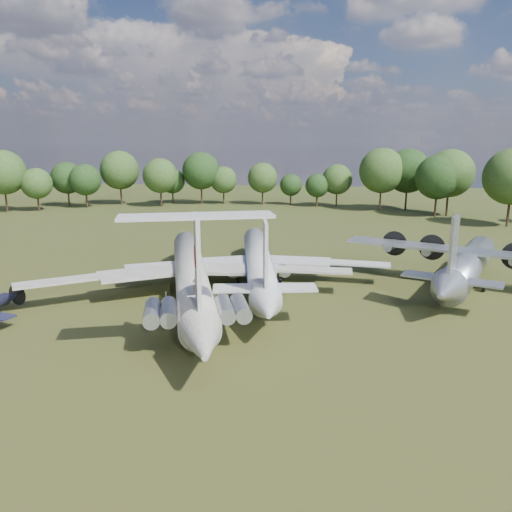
% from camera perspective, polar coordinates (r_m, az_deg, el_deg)
% --- Properties ---
extents(ground, '(300.00, 300.00, 0.00)m').
position_cam_1_polar(ground, '(62.09, -11.85, -4.19)').
color(ground, '#213913').
rests_on(ground, ground).
extents(il62_airliner, '(51.62, 59.20, 4.90)m').
position_cam_1_polar(il62_airliner, '(58.03, -7.43, -2.71)').
color(il62_airliner, silver).
rests_on(il62_airliner, ground).
extents(tu104_jet, '(41.11, 50.29, 4.52)m').
position_cam_1_polar(tu104_jet, '(64.22, 0.29, -1.24)').
color(tu104_jet, silver).
rests_on(tu104_jet, ground).
extents(an12_transport, '(42.87, 44.80, 4.63)m').
position_cam_1_polar(an12_transport, '(68.02, 22.98, -1.43)').
color(an12_transport, '#A9ACB2').
rests_on(an12_transport, ground).
extents(person_on_il62, '(0.83, 0.77, 1.91)m').
position_cam_1_polar(person_on_il62, '(43.90, -6.82, -3.24)').
color(person_on_il62, '#8F6748').
rests_on(person_on_il62, il62_airliner).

